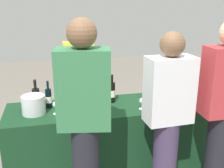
# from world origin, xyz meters

# --- Properties ---
(ground_plane) EXTENTS (12.00, 12.00, 0.00)m
(ground_plane) POSITION_xyz_m (0.00, 0.00, 0.00)
(ground_plane) COLOR slate
(tasting_table) EXTENTS (2.30, 0.66, 0.76)m
(tasting_table) POSITION_xyz_m (0.00, 0.00, 0.38)
(tasting_table) COLOR #14381E
(tasting_table) RESTS_ON ground_plane
(wine_bottle_0) EXTENTS (0.08, 0.08, 0.31)m
(wine_bottle_0) POSITION_xyz_m (-0.81, 0.14, 0.87)
(wine_bottle_0) COLOR black
(wine_bottle_0) RESTS_ON tasting_table
(wine_bottle_1) EXTENTS (0.07, 0.07, 0.30)m
(wine_bottle_1) POSITION_xyz_m (-0.68, 0.10, 0.87)
(wine_bottle_1) COLOR black
(wine_bottle_1) RESTS_ON tasting_table
(wine_bottle_2) EXTENTS (0.07, 0.07, 0.32)m
(wine_bottle_2) POSITION_xyz_m (-0.08, 0.09, 0.88)
(wine_bottle_2) COLOR black
(wine_bottle_2) RESTS_ON tasting_table
(wine_bottle_3) EXTENTS (0.07, 0.07, 0.32)m
(wine_bottle_3) POSITION_xyz_m (0.02, 0.11, 0.88)
(wine_bottle_3) COLOR black
(wine_bottle_3) RESTS_ON tasting_table
(wine_bottle_4) EXTENTS (0.07, 0.07, 0.33)m
(wine_bottle_4) POSITION_xyz_m (0.53, 0.11, 0.88)
(wine_bottle_4) COLOR black
(wine_bottle_4) RESTS_ON tasting_table
(wine_bottle_5) EXTENTS (0.07, 0.07, 0.32)m
(wine_bottle_5) POSITION_xyz_m (0.66, 0.15, 0.87)
(wine_bottle_5) COLOR black
(wine_bottle_5) RESTS_ON tasting_table
(wine_glass_0) EXTENTS (0.06, 0.06, 0.14)m
(wine_glass_0) POSITION_xyz_m (-0.61, -0.10, 0.86)
(wine_glass_0) COLOR silver
(wine_glass_0) RESTS_ON tasting_table
(wine_glass_1) EXTENTS (0.06, 0.06, 0.13)m
(wine_glass_1) POSITION_xyz_m (-0.20, -0.07, 0.86)
(wine_glass_1) COLOR silver
(wine_glass_1) RESTS_ON tasting_table
(wine_glass_2) EXTENTS (0.06, 0.06, 0.12)m
(wine_glass_2) POSITION_xyz_m (0.29, -0.17, 0.85)
(wine_glass_2) COLOR silver
(wine_glass_2) RESTS_ON tasting_table
(wine_glass_3) EXTENTS (0.07, 0.07, 0.14)m
(wine_glass_3) POSITION_xyz_m (0.42, -0.10, 0.86)
(wine_glass_3) COLOR silver
(wine_glass_3) RESTS_ON tasting_table
(wine_glass_4) EXTENTS (0.06, 0.06, 0.12)m
(wine_glass_4) POSITION_xyz_m (0.82, -0.13, 0.85)
(wine_glass_4) COLOR silver
(wine_glass_4) RESTS_ON tasting_table
(ice_bucket) EXTENTS (0.24, 0.24, 0.19)m
(ice_bucket) POSITION_xyz_m (-0.83, -0.03, 0.86)
(ice_bucket) COLOR silver
(ice_bucket) RESTS_ON tasting_table
(server_pouring) EXTENTS (0.37, 0.22, 1.61)m
(server_pouring) POSITION_xyz_m (-0.29, 0.54, 0.89)
(server_pouring) COLOR #3F3351
(server_pouring) RESTS_ON ground_plane
(guest_0) EXTENTS (0.47, 0.31, 1.76)m
(guest_0) POSITION_xyz_m (-0.39, -0.67, 0.96)
(guest_0) COLOR black
(guest_0) RESTS_ON ground_plane
(guest_1) EXTENTS (0.44, 0.25, 1.63)m
(guest_1) POSITION_xyz_m (0.39, -0.60, 0.88)
(guest_1) COLOR #3F3351
(guest_1) RESTS_ON ground_plane
(guest_2) EXTENTS (0.42, 0.24, 1.73)m
(guest_2) POSITION_xyz_m (0.91, -0.68, 0.94)
(guest_2) COLOR black
(guest_2) RESTS_ON ground_plane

